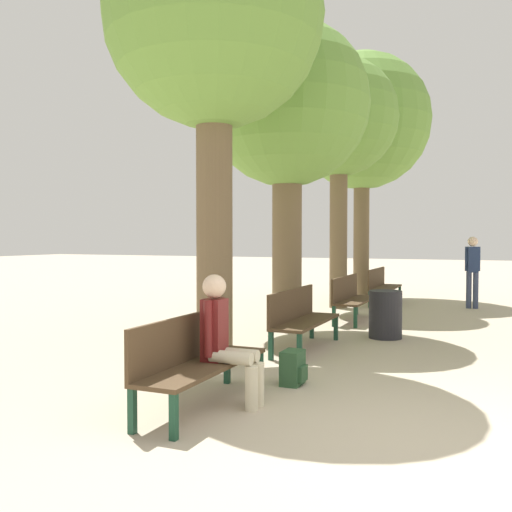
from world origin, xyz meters
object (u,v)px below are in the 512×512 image
tree_row_0 (214,24)px  tree_row_2 (339,120)px  tree_row_1 (287,109)px  tree_row_3 (362,123)px  bench_row_0 (196,355)px  bench_row_3 (382,284)px  backpack (293,368)px  pedestrian_near (472,267)px  bench_row_2 (351,295)px  bench_row_1 (300,315)px  person_seated (225,336)px  trash_bin (385,314)px

tree_row_0 → tree_row_2: tree_row_0 is taller
tree_row_1 → tree_row_3: bearing=90.0°
bench_row_0 → bench_row_3: (0.00, 9.37, 0.00)m
backpack → pedestrian_near: (1.51, 8.13, 0.77)m
bench_row_2 → tree_row_2: (-0.79, 1.94, 3.88)m
bench_row_0 → bench_row_1: same height
bench_row_0 → tree_row_2: (-0.79, 8.19, 3.88)m
bench_row_1 → tree_row_1: tree_row_1 is taller
bench_row_0 → backpack: (0.60, 1.13, -0.31)m
bench_row_2 → tree_row_2: bearing=112.1°
bench_row_3 → person_seated: 9.22m
bench_row_2 → tree_row_3: bearing=100.3°
bench_row_1 → tree_row_3: bearing=96.0°
bench_row_1 → bench_row_3: size_ratio=1.00×
bench_row_0 → pedestrian_near: (2.11, 9.26, 0.46)m
tree_row_0 → tree_row_3: (0.00, 8.65, 0.31)m
tree_row_1 → pedestrian_near: 6.16m
tree_row_0 → backpack: size_ratio=15.65×
backpack → pedestrian_near: 8.30m
bench_row_1 → bench_row_0: bearing=-90.0°
bench_row_1 → person_seated: size_ratio=1.47×
tree_row_0 → backpack: tree_row_0 is taller
tree_row_1 → trash_bin: (1.78, -0.19, -3.54)m
bench_row_2 → pedestrian_near: bearing=54.9°
pedestrian_near → backpack: bearing=-100.5°
tree_row_3 → trash_bin: size_ratio=8.53×
tree_row_2 → tree_row_3: tree_row_3 is taller
person_seated → backpack: (0.36, 0.98, -0.48)m
bench_row_1 → bench_row_3: (0.00, 6.25, 0.00)m
tree_row_0 → tree_row_3: size_ratio=0.90×
bench_row_1 → tree_row_2: bearing=98.8°
bench_row_3 → backpack: bearing=-85.8°
tree_row_0 → trash_bin: size_ratio=7.71×
tree_row_2 → backpack: bearing=-78.8°
tree_row_1 → trash_bin: size_ratio=7.03×
tree_row_1 → person_seated: size_ratio=4.27×
bench_row_0 → pedestrian_near: pedestrian_near is taller
bench_row_1 → tree_row_3: 8.61m
pedestrian_near → bench_row_0: bearing=-102.9°
bench_row_1 → tree_row_0: 4.20m
bench_row_0 → tree_row_3: 11.42m
person_seated → tree_row_1: bearing=102.7°
tree_row_0 → person_seated: size_ratio=4.68×
person_seated → pedestrian_near: (1.87, 9.10, 0.28)m
bench_row_1 → backpack: bearing=-73.1°
tree_row_2 → bench_row_2: bearing=-67.9°
bench_row_0 → tree_row_3: (-0.79, 10.57, 4.26)m
tree_row_1 → backpack: 5.36m
backpack → bench_row_3: bearing=94.2°
bench_row_2 → tree_row_1: (-0.79, -1.54, 3.43)m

